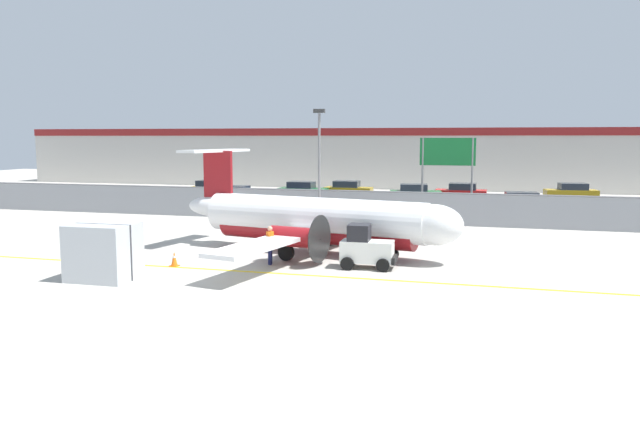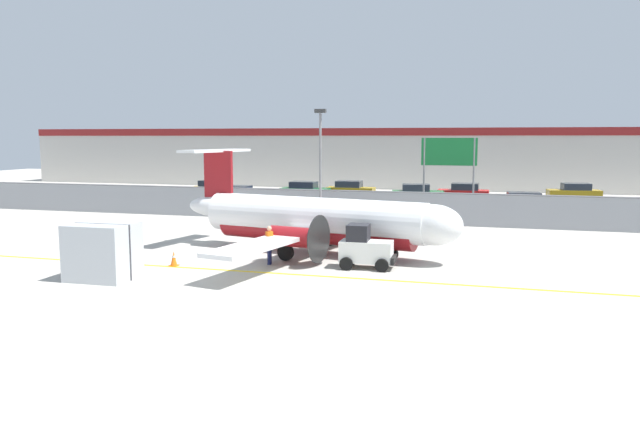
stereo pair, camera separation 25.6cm
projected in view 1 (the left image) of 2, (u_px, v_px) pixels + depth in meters
The scene contains 22 objects.
ground_plane at pixel (255, 272), 25.77m from camera, with size 140.00×140.00×0.01m.
perimeter_fence at pixel (344, 205), 40.94m from camera, with size 98.00×0.10×2.10m.
parking_lot_strip at pixel (375, 203), 52.07m from camera, with size 98.00×17.00×0.12m.
background_building at pixel (406, 158), 69.37m from camera, with size 91.00×8.10×6.50m.
commuter_airplane at pixel (319, 220), 29.70m from camera, with size 14.64×16.00×4.92m.
baggage_tug at pixel (366, 248), 26.45m from camera, with size 2.37×1.46×1.88m.
ground_crew_worker at pixel (270, 243), 27.24m from camera, with size 0.39×0.55×1.70m.
cargo_container at pixel (104, 252), 24.32m from camera, with size 2.44×2.05×2.20m.
traffic_cone_near_left at pixel (367, 256), 27.68m from camera, with size 0.36×0.36×0.64m.
traffic_cone_near_right at pixel (345, 251), 28.88m from camera, with size 0.36×0.36×0.64m.
traffic_cone_far_left at pixel (174, 259), 26.90m from camera, with size 0.36×0.36×0.64m.
traffic_cone_far_right at pixel (256, 238), 32.59m from camera, with size 0.36×0.36×0.64m.
parked_car_0 at pixel (212, 190), 55.57m from camera, with size 4.31×2.25×1.58m.
parked_car_1 at pixel (236, 196), 49.57m from camera, with size 4.21×2.03×1.58m.
parked_car_2 at pixel (303, 191), 54.26m from camera, with size 4.25×2.10×1.58m.
parked_car_3 at pixel (348, 190), 55.13m from camera, with size 4.20×2.00×1.58m.
parked_car_4 at pixel (415, 194), 51.37m from camera, with size 4.39×2.44×1.58m.
parked_car_5 at pixel (461, 193), 52.43m from camera, with size 4.23×2.05×1.58m.
parked_car_6 at pixel (520, 204), 43.88m from camera, with size 4.33×2.29×1.58m.
parked_car_7 at pixel (571, 193), 52.52m from camera, with size 4.38×2.41×1.58m.
apron_light_pole at pixel (319, 157), 38.79m from camera, with size 0.70×0.30×7.27m.
highway_sign at pixel (447, 159), 40.75m from camera, with size 3.60×0.14×5.50m.
Camera 1 is at (9.29, -21.66, 5.56)m, focal length 35.00 mm.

